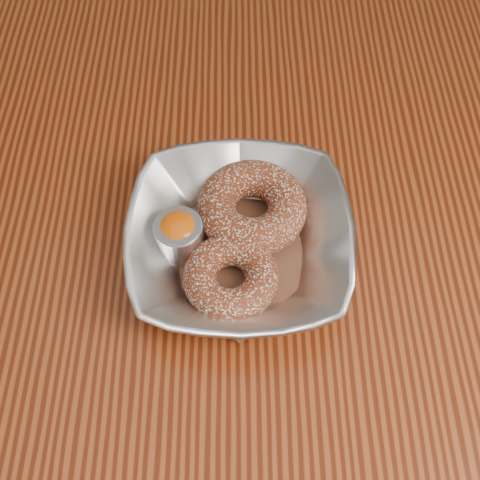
{
  "coord_description": "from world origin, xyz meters",
  "views": [
    {
      "loc": [
        -0.05,
        -0.32,
        1.27
      ],
      "look_at": [
        -0.05,
        -0.03,
        0.78
      ],
      "focal_mm": 42.0,
      "sensor_mm": 36.0,
      "label": 1
    }
  ],
  "objects_px": {
    "donut_back": "(252,207)",
    "serving_bowl": "(240,241)",
    "donut_front": "(231,277)",
    "ramekin": "(179,235)",
    "table": "(281,268)"
  },
  "relations": [
    {
      "from": "serving_bowl",
      "to": "donut_front",
      "type": "distance_m",
      "value": 0.04
    },
    {
      "from": "donut_back",
      "to": "donut_front",
      "type": "distance_m",
      "value": 0.08
    },
    {
      "from": "donut_front",
      "to": "ramekin",
      "type": "bearing_deg",
      "value": 139.56
    },
    {
      "from": "donut_back",
      "to": "serving_bowl",
      "type": "bearing_deg",
      "value": -107.76
    },
    {
      "from": "table",
      "to": "serving_bowl",
      "type": "xyz_separation_m",
      "value": [
        -0.05,
        -0.03,
        0.13
      ]
    },
    {
      "from": "table",
      "to": "donut_back",
      "type": "xyz_separation_m",
      "value": [
        -0.04,
        0.0,
        0.13
      ]
    },
    {
      "from": "donut_back",
      "to": "ramekin",
      "type": "bearing_deg",
      "value": -154.22
    },
    {
      "from": "donut_back",
      "to": "donut_front",
      "type": "height_order",
      "value": "donut_back"
    },
    {
      "from": "donut_front",
      "to": "table",
      "type": "bearing_deg",
      "value": 51.09
    },
    {
      "from": "serving_bowl",
      "to": "donut_back",
      "type": "bearing_deg",
      "value": 72.24
    },
    {
      "from": "donut_front",
      "to": "ramekin",
      "type": "height_order",
      "value": "ramekin"
    },
    {
      "from": "donut_front",
      "to": "ramekin",
      "type": "relative_size",
      "value": 1.88
    },
    {
      "from": "serving_bowl",
      "to": "donut_back",
      "type": "distance_m",
      "value": 0.04
    },
    {
      "from": "donut_back",
      "to": "ramekin",
      "type": "distance_m",
      "value": 0.08
    },
    {
      "from": "table",
      "to": "donut_back",
      "type": "distance_m",
      "value": 0.13
    }
  ]
}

